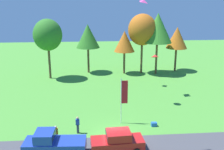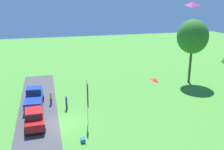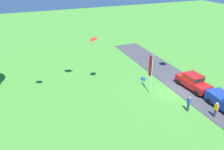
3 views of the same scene
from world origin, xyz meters
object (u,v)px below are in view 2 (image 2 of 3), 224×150
car_sedan_near_entrance (34,117)px  person_beside_suv (66,102)px  cooler_box (83,140)px  car_pickup_mid_row (34,98)px  person_on_lawn (51,98)px  kite_delta_near_flag (154,79)px  kite_diamond_high_left (193,4)px  tree_lone_near (193,37)px  flag_banner (88,98)px

car_sedan_near_entrance → person_beside_suv: bearing=134.3°
car_sedan_near_entrance → cooler_box: size_ratio=8.02×
car_pickup_mid_row → car_sedan_near_entrance: (5.35, 0.14, -0.07)m
car_pickup_mid_row → person_on_lawn: bearing=89.1°
car_sedan_near_entrance → person_on_lawn: car_sedan_near_entrance is taller
person_beside_suv → kite_delta_near_flag: 12.52m
car_sedan_near_entrance → person_beside_suv: size_ratio=2.63×
car_sedan_near_entrance → kite_diamond_high_left: (4.75, 14.11, 11.25)m
tree_lone_near → flag_banner: size_ratio=1.98×
car_pickup_mid_row → tree_lone_near: size_ratio=0.53×
car_pickup_mid_row → person_beside_suv: size_ratio=2.98×
car_pickup_mid_row → cooler_box: bearing=25.3°
car_sedan_near_entrance → tree_lone_near: tree_lone_near is taller
person_on_lawn → person_beside_suv: (1.84, 1.74, 0.00)m
person_on_lawn → car_sedan_near_entrance: bearing=-18.9°
kite_diamond_high_left → kite_delta_near_flag: size_ratio=1.14×
tree_lone_near → person_on_lawn: bearing=-80.7°
person_on_lawn → kite_diamond_high_left: 19.56m
person_beside_suv → car_sedan_near_entrance: bearing=-45.7°
car_sedan_near_entrance → flag_banner: size_ratio=0.92×
tree_lone_near → flag_banner: bearing=-60.3°
tree_lone_near → car_pickup_mid_row: bearing=-81.5°
car_sedan_near_entrance → kite_diamond_high_left: kite_diamond_high_left is taller
person_beside_suv → kite_diamond_high_left: (8.23, 10.55, 11.41)m
person_beside_suv → tree_lone_near: 20.83m
car_sedan_near_entrance → flag_banner: (1.15, 5.38, 2.05)m
car_pickup_mid_row → flag_banner: bearing=40.3°
car_sedan_near_entrance → tree_lone_near: size_ratio=0.47×
kite_diamond_high_left → kite_delta_near_flag: 7.25m
tree_lone_near → cooler_box: size_ratio=17.23×
person_on_lawn → flag_banner: (6.47, 3.55, 2.21)m
car_pickup_mid_row → car_sedan_near_entrance: 5.36m
person_on_lawn → kite_delta_near_flag: 14.86m
car_pickup_mid_row → car_sedan_near_entrance: car_pickup_mid_row is taller
person_on_lawn → flag_banner: bearing=28.8°
car_pickup_mid_row → person_beside_suv: (1.87, 3.70, -0.23)m
person_on_lawn → kite_delta_near_flag: kite_delta_near_flag is taller
car_pickup_mid_row → car_sedan_near_entrance: size_ratio=1.14×
tree_lone_near → kite_diamond_high_left: bearing=-32.5°
kite_diamond_high_left → car_sedan_near_entrance: bearing=-108.6°
car_sedan_near_entrance → kite_delta_near_flag: size_ratio=4.97×
car_pickup_mid_row → person_beside_suv: 4.16m
kite_delta_near_flag → cooler_box: bearing=-102.3°
tree_lone_near → kite_diamond_high_left: (13.51, -8.61, 5.19)m
person_beside_suv → kite_delta_near_flag: size_ratio=1.89×
person_on_lawn → kite_diamond_high_left: size_ratio=1.67×
car_sedan_near_entrance → person_on_lawn: size_ratio=2.63×
flag_banner → kite_delta_near_flag: bearing=49.8°
car_pickup_mid_row → tree_lone_near: bearing=98.5°
person_on_lawn → person_beside_suv: same height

